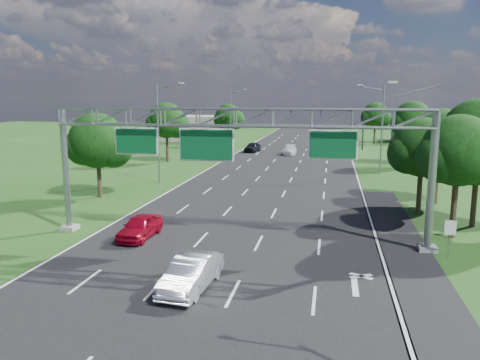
% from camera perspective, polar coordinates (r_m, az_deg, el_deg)
% --- Properties ---
extents(ground, '(220.00, 220.00, 0.00)m').
position_cam_1_polar(ground, '(46.47, 3.59, -0.76)').
color(ground, '#184414').
rests_on(ground, ground).
extents(road, '(18.00, 180.00, 0.02)m').
position_cam_1_polar(road, '(46.47, 3.59, -0.76)').
color(road, black).
rests_on(road, ground).
extents(road_flare, '(3.00, 30.00, 0.02)m').
position_cam_1_polar(road_flare, '(30.82, 18.77, -6.85)').
color(road_flare, black).
rests_on(road_flare, ground).
extents(sign_gantry, '(23.50, 1.00, 9.56)m').
position_cam_1_polar(sign_gantry, '(27.89, -0.47, 6.38)').
color(sign_gantry, gray).
rests_on(sign_gantry, ground).
extents(regulatory_sign, '(0.60, 0.08, 2.10)m').
position_cam_1_polar(regulatory_sign, '(27.97, 24.23, -5.70)').
color(regulatory_sign, gray).
rests_on(regulatory_sign, ground).
extents(traffic_signal, '(12.21, 0.24, 7.00)m').
position_cam_1_polar(traffic_signal, '(80.36, 12.30, 7.28)').
color(traffic_signal, black).
rests_on(traffic_signal, ground).
extents(streetlight_l_near, '(2.97, 0.22, 10.16)m').
position_cam_1_polar(streetlight_l_near, '(48.53, -9.76, 6.22)').
color(streetlight_l_near, gray).
rests_on(streetlight_l_near, ground).
extents(streetlight_l_far, '(2.97, 0.22, 10.16)m').
position_cam_1_polar(streetlight_l_far, '(82.15, -1.02, 7.84)').
color(streetlight_l_far, gray).
rests_on(streetlight_l_far, ground).
extents(streetlight_r_mid, '(2.97, 0.22, 10.16)m').
position_cam_1_polar(streetlight_r_mid, '(55.62, 16.74, 6.41)').
color(streetlight_r_mid, gray).
rests_on(streetlight_r_mid, ground).
extents(tree_cluster_right, '(9.91, 14.60, 8.68)m').
position_cam_1_polar(tree_cluster_right, '(35.75, 25.50, 3.67)').
color(tree_cluster_right, '#2D2116').
rests_on(tree_cluster_right, ground).
extents(tree_verge_la, '(5.76, 4.80, 7.40)m').
position_cam_1_polar(tree_verge_la, '(42.43, -16.88, 4.30)').
color(tree_verge_la, '#2D2116').
rests_on(tree_verge_la, ground).
extents(tree_verge_lb, '(5.76, 4.80, 8.06)m').
position_cam_1_polar(tree_verge_lb, '(64.22, -8.87, 6.98)').
color(tree_verge_lb, '#2D2116').
rests_on(tree_verge_lb, ground).
extents(tree_verge_lc, '(5.76, 4.80, 7.62)m').
position_cam_1_polar(tree_verge_lc, '(87.44, -1.37, 7.58)').
color(tree_verge_lc, '#2D2116').
rests_on(tree_verge_lc, ground).
extents(tree_verge_rd, '(5.76, 4.80, 8.28)m').
position_cam_1_polar(tree_verge_rd, '(64.19, 20.33, 6.68)').
color(tree_verge_rd, '#2D2116').
rests_on(tree_verge_rd, ground).
extents(tree_verge_re, '(5.76, 4.80, 7.84)m').
position_cam_1_polar(tree_verge_re, '(93.73, 16.22, 7.48)').
color(tree_verge_re, '#2D2116').
rests_on(tree_verge_re, ground).
extents(building_left, '(14.00, 10.00, 5.00)m').
position_cam_1_polar(building_left, '(97.55, -5.59, 6.33)').
color(building_left, gray).
rests_on(building_left, ground).
extents(building_right, '(12.00, 9.00, 4.00)m').
position_cam_1_polar(building_right, '(99.17, 21.67, 5.44)').
color(building_right, gray).
rests_on(building_right, ground).
extents(red_coupe, '(1.82, 4.29, 1.45)m').
position_cam_1_polar(red_coupe, '(29.94, -12.10, -5.59)').
color(red_coupe, maroon).
rests_on(red_coupe, ground).
extents(silver_sedan, '(2.05, 4.77, 1.53)m').
position_cam_1_polar(silver_sedan, '(21.86, -5.93, -11.20)').
color(silver_sedan, silver).
rests_on(silver_sedan, ground).
extents(car_queue_a, '(2.05, 4.89, 1.41)m').
position_cam_1_polar(car_queue_a, '(72.66, 6.09, 3.66)').
color(car_queue_a, silver).
rests_on(car_queue_a, ground).
extents(car_queue_b, '(2.55, 5.05, 1.37)m').
position_cam_1_polar(car_queue_b, '(79.54, 9.80, 4.10)').
color(car_queue_b, black).
rests_on(car_queue_b, ground).
extents(car_queue_c, '(2.43, 4.75, 1.55)m').
position_cam_1_polar(car_queue_c, '(75.98, 1.54, 4.04)').
color(car_queue_c, black).
rests_on(car_queue_c, ground).
extents(car_queue_d, '(2.07, 4.93, 1.58)m').
position_cam_1_polar(car_queue_d, '(73.51, 11.92, 3.64)').
color(car_queue_d, silver).
rests_on(car_queue_d, ground).
extents(box_truck, '(2.81, 8.59, 3.21)m').
position_cam_1_polar(box_truck, '(79.03, 12.60, 4.59)').
color(box_truck, white).
rests_on(box_truck, ground).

